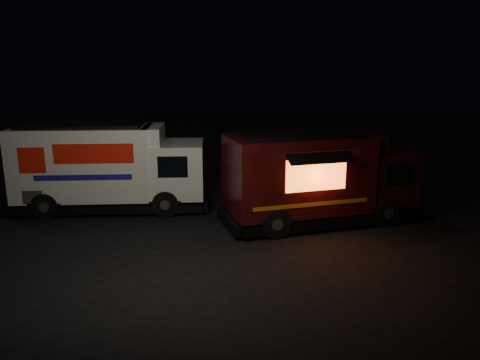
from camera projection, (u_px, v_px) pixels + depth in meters
name	position (u px, v px, depth m)	size (l,w,h in m)	color
ground	(201.00, 233.00, 15.33)	(80.00, 80.00, 0.00)	black
white_truck	(112.00, 167.00, 17.58)	(7.24, 2.47, 3.28)	silver
red_truck	(321.00, 177.00, 16.16)	(6.87, 2.53, 3.20)	#3B0C0A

